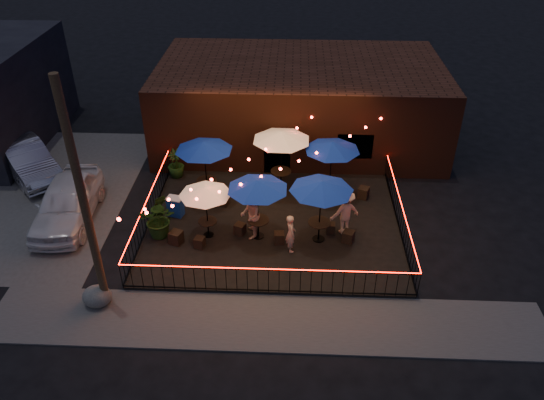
{
  "coord_description": "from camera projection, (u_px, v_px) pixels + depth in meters",
  "views": [
    {
      "loc": [
        0.7,
        -15.29,
        12.7
      ],
      "look_at": [
        -0.07,
        2.24,
        1.11
      ],
      "focal_mm": 35.0,
      "sensor_mm": 36.0,
      "label": 1
    }
  ],
  "objects": [
    {
      "name": "festoon_lights",
      "position": [
        246.0,
        176.0,
        19.84
      ],
      "size": [
        10.02,
        8.72,
        1.32
      ],
      "color": "#FF2B21",
      "rests_on": "ground"
    },
    {
      "name": "bistro_chair_8",
      "position": [
        331.0,
        228.0,
        20.74
      ],
      "size": [
        0.37,
        0.37,
        0.41
      ],
      "primitive_type": "cube",
      "rotation": [
        0.0,
        0.0,
        -0.07
      ],
      "color": "black",
      "rests_on": "patio"
    },
    {
      "name": "fence_left",
      "position": [
        149.0,
        210.0,
        21.25
      ],
      "size": [
        0.04,
        8.0,
        1.04
      ],
      "rotation": [
        0.0,
        0.0,
        1.57
      ],
      "color": "black",
      "rests_on": "patio"
    },
    {
      "name": "cooler",
      "position": [
        175.0,
        206.0,
        21.6
      ],
      "size": [
        0.73,
        0.6,
        0.84
      ],
      "rotation": [
        0.0,
        0.0,
        -0.24
      ],
      "color": "#143EA6",
      "rests_on": "patio"
    },
    {
      "name": "utility_pole",
      "position": [
        84.0,
        204.0,
        15.6
      ],
      "size": [
        0.26,
        0.26,
        8.0
      ],
      "primitive_type": "cylinder",
      "color": "#362816",
      "rests_on": "ground"
    },
    {
      "name": "car_silver",
      "position": [
        27.0,
        160.0,
        24.38
      ],
      "size": [
        4.58,
        4.73,
        1.61
      ],
      "primitive_type": "imported",
      "rotation": [
        0.0,
        0.0,
        0.75
      ],
      "color": "#A5A4AC",
      "rests_on": "ground"
    },
    {
      "name": "car_white",
      "position": [
        67.0,
        202.0,
        21.36
      ],
      "size": [
        2.37,
        5.17,
        1.72
      ],
      "primitive_type": "imported",
      "rotation": [
        0.0,
        0.0,
        0.07
      ],
      "color": "silver",
      "rests_on": "ground"
    },
    {
      "name": "sidewalk",
      "position": [
        267.0,
        322.0,
        17.05
      ],
      "size": [
        18.0,
        2.5,
        0.05
      ],
      "primitive_type": "cube",
      "color": "#44423F",
      "rests_on": "ground"
    },
    {
      "name": "bistro_chair_4",
      "position": [
        240.0,
        229.0,
        20.65
      ],
      "size": [
        0.5,
        0.5,
        0.45
      ],
      "primitive_type": "cube",
      "rotation": [
        0.0,
        0.0,
        -0.42
      ],
      "color": "black",
      "rests_on": "patio"
    },
    {
      "name": "bistro_chair_3",
      "position": [
        223.0,
        199.0,
        22.36
      ],
      "size": [
        0.5,
        0.5,
        0.5
      ],
      "primitive_type": "cube",
      "rotation": [
        0.0,
        0.0,
        2.93
      ],
      "color": "black",
      "rests_on": "patio"
    },
    {
      "name": "potted_shrub_c",
      "position": [
        176.0,
        163.0,
        24.08
      ],
      "size": [
        0.99,
        0.99,
        1.34
      ],
      "primitive_type": "imported",
      "rotation": [
        0.0,
        0.0,
        -0.43
      ],
      "color": "#0E360C",
      "rests_on": "patio"
    },
    {
      "name": "cafe_table_5",
      "position": [
        332.0,
        147.0,
        21.82
      ],
      "size": [
        2.91,
        2.91,
        2.58
      ],
      "rotation": [
        0.0,
        0.0,
        -0.29
      ],
      "color": "black",
      "rests_on": "patio"
    },
    {
      "name": "boulder",
      "position": [
        97.0,
        296.0,
        17.54
      ],
      "size": [
        0.97,
        0.83,
        0.73
      ],
      "primitive_type": "ellipsoid",
      "rotation": [
        0.0,
        0.0,
        0.05
      ],
      "color": "#484843",
      "rests_on": "ground"
    },
    {
      "name": "bistro_chair_6",
      "position": [
        267.0,
        190.0,
        23.06
      ],
      "size": [
        0.34,
        0.34,
        0.4
      ],
      "primitive_type": "cube",
      "rotation": [
        0.0,
        0.0,
        -0.01
      ],
      "color": "black",
      "rests_on": "patio"
    },
    {
      "name": "bistro_chair_2",
      "position": [
        193.0,
        192.0,
        22.84
      ],
      "size": [
        0.49,
        0.49,
        0.46
      ],
      "primitive_type": "cube",
      "rotation": [
        0.0,
        0.0,
        -0.29
      ],
      "color": "black",
      "rests_on": "patio"
    },
    {
      "name": "cafe_table_0",
      "position": [
        205.0,
        192.0,
        19.58
      ],
      "size": [
        2.3,
        2.3,
        2.21
      ],
      "rotation": [
        0.0,
        0.0,
        0.16
      ],
      "color": "black",
      "rests_on": "patio"
    },
    {
      "name": "cafe_table_2",
      "position": [
        258.0,
        186.0,
        19.36
      ],
      "size": [
        3.01,
        3.01,
        2.54
      ],
      "rotation": [
        0.0,
        0.0,
        0.39
      ],
      "color": "black",
      "rests_on": "patio"
    },
    {
      "name": "brick_building",
      "position": [
        300.0,
        102.0,
        26.96
      ],
      "size": [
        14.0,
        8.0,
        4.0
      ],
      "color": "#391B0F",
      "rests_on": "ground"
    },
    {
      "name": "bistro_chair_9",
      "position": [
        348.0,
        237.0,
        20.21
      ],
      "size": [
        0.54,
        0.54,
        0.48
      ],
      "primitive_type": "cube",
      "rotation": [
        0.0,
        0.0,
        2.73
      ],
      "color": "black",
      "rests_on": "patio"
    },
    {
      "name": "patron_b",
      "position": [
        250.0,
        215.0,
        20.12
      ],
      "size": [
        0.79,
        0.99,
        1.97
      ],
      "primitive_type": "imported",
      "rotation": [
        0.0,
        0.0,
        -1.53
      ],
      "color": "#CEA08C",
      "rests_on": "patio"
    },
    {
      "name": "potted_shrub_a",
      "position": [
        160.0,
        219.0,
        20.27
      ],
      "size": [
        1.41,
        1.23,
        1.52
      ],
      "primitive_type": "imported",
      "rotation": [
        0.0,
        0.0,
        -0.03
      ],
      "color": "#0B3A0D",
      "rests_on": "patio"
    },
    {
      "name": "bistro_chair_11",
      "position": [
        363.0,
        193.0,
        22.79
      ],
      "size": [
        0.56,
        0.56,
        0.5
      ],
      "primitive_type": "cube",
      "rotation": [
        0.0,
        0.0,
        2.73
      ],
      "color": "black",
      "rests_on": "patio"
    },
    {
      "name": "fence_right",
      "position": [
        400.0,
        216.0,
        20.89
      ],
      "size": [
        0.04,
        8.0,
        1.04
      ],
      "rotation": [
        0.0,
        0.0,
        1.57
      ],
      "color": "black",
      "rests_on": "patio"
    },
    {
      "name": "potted_shrub_b",
      "position": [
        159.0,
        207.0,
        21.21
      ],
      "size": [
        0.75,
        0.63,
        1.24
      ],
      "primitive_type": "imported",
      "rotation": [
        0.0,
        0.0,
        0.13
      ],
      "color": "#183911",
      "rests_on": "patio"
    },
    {
      "name": "ground",
      "position": [
        271.0,
        258.0,
        19.77
      ],
      "size": [
        110.0,
        110.0,
        0.0
      ],
      "primitive_type": "plane",
      "color": "black",
      "rests_on": "ground"
    },
    {
      "name": "patio",
      "position": [
        273.0,
        225.0,
        21.4
      ],
      "size": [
        10.0,
        8.0,
        0.15
      ],
      "primitive_type": "cube",
      "color": "black",
      "rests_on": "ground"
    },
    {
      "name": "patron_a",
      "position": [
        291.0,
        233.0,
        19.51
      ],
      "size": [
        0.5,
        0.64,
        1.55
      ],
      "primitive_type": "imported",
      "rotation": [
        0.0,
        0.0,
        1.83
      ],
      "color": "beige",
      "rests_on": "patio"
    },
    {
      "name": "patron_c",
      "position": [
        345.0,
        212.0,
        20.36
      ],
      "size": [
        1.41,
        1.14,
        1.9
      ],
      "primitive_type": "imported",
      "rotation": [
        0.0,
        0.0,
        3.56
      ],
      "color": "tan",
      "rests_on": "patio"
    },
    {
      "name": "cafe_table_1",
      "position": [
        204.0,
        147.0,
        21.68
      ],
      "size": [
        3.18,
        3.18,
        2.65
      ],
      "rotation": [
        0.0,
        0.0,
        -0.43
      ],
      "color": "black",
      "rests_on": "patio"
    },
    {
      "name": "bistro_chair_1",
      "position": [
        200.0,
        242.0,
        19.96
      ],
      "size": [
        0.43,
        0.43,
        0.43
      ],
      "primitive_type": "cube",
      "rotation": [
        0.0,
        0.0,
        2.91
      ],
      "color": "black",
      "rests_on": "patio"
    },
    {
      "name": "bistro_chair_5",
      "position": [
        279.0,
        238.0,
        20.18
      ],
      "size": [
        0.41,
        0.41,
        0.45
      ],
      "primitive_type": "cube",
      "rotation": [
        0.0,
        0.0,
        3.22
      ],
      "color": "black",
      "rests_on": "patio"
    },
    {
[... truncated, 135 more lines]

